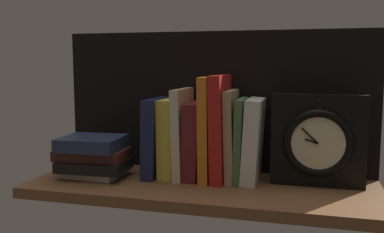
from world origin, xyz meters
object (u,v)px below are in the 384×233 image
Objects in this scene: book_orange_pandolfini at (209,128)px; book_tan_shortstories at (232,135)px; book_red_requiem at (221,128)px; book_green_romantic at (241,140)px; book_navy_bierce at (157,137)px; book_maroon_dawkins at (196,140)px; book_white_catcher at (253,140)px; framed_clock at (318,141)px; book_yellow_seinlanguage at (171,137)px; book_stack_side at (93,156)px; book_cream_twain at (183,133)px.

book_tan_shortstories is at bearing 0.00° from book_orange_pandolfini.
book_orange_pandolfini is at bearing 180.00° from book_tan_shortstories.
book_green_romantic is at bearing 0.00° from book_red_requiem.
book_red_requiem is (16.60, 0.00, 3.02)cm from book_navy_bierce.
book_green_romantic is at bearing 0.00° from book_maroon_dawkins.
framed_clock reaches higher than book_white_catcher.
book_navy_bierce is 10.26cm from book_maroon_dawkins.
book_yellow_seinlanguage is 0.98× the size of book_green_romantic.
book_tan_shortstories is (19.37, 0.00, 1.18)cm from book_navy_bierce.
book_stack_side is (-54.39, -6.78, -5.36)cm from framed_clock.
book_cream_twain is 17.70cm from book_white_catcher.
book_cream_twain is at bearing -180.00° from book_red_requiem.
book_stack_side is at bearing -172.89° from framed_clock.
book_stack_side is (-28.42, -6.85, -7.35)cm from book_orange_pandolfini.
book_maroon_dawkins is (6.50, -0.00, -0.34)cm from book_yellow_seinlanguage.
book_green_romantic is (17.84, 0.00, 0.24)cm from book_yellow_seinlanguage.
book_yellow_seinlanguage is 20.23cm from book_stack_side.
book_orange_pandolfini is (3.42, 0.00, 3.22)cm from book_maroon_dawkins.
book_orange_pandolfini is 0.99× the size of book_red_requiem.
book_white_catcher is at bearing 0.00° from book_cream_twain.
framed_clock is at bearing -0.22° from book_green_romantic.
framed_clock is (39.65, -0.07, 0.84)cm from book_navy_bierce.
book_tan_shortstories reaches higher than book_yellow_seinlanguage.
book_red_requiem reaches higher than book_cream_twain.
book_red_requiem reaches higher than book_yellow_seinlanguage.
framed_clock is at bearing -0.12° from book_cream_twain.
book_cream_twain is at bearing -0.00° from book_yellow_seinlanguage.
book_tan_shortstories is at bearing 0.00° from book_cream_twain.
book_navy_bierce reaches higher than book_stack_side.
framed_clock reaches higher than book_maroon_dawkins.
book_tan_shortstories is 20.28cm from framed_clock.
book_orange_pandolfini is (13.67, 0.00, 2.83)cm from book_navy_bierce.
book_red_requiem is 1.40× the size of book_stack_side.
book_white_catcher is at bearing 0.00° from book_tan_shortstories.
book_red_requiem is (12.85, 0.00, 3.06)cm from book_yellow_seinlanguage.
book_navy_bierce is 0.78× the size of book_orange_pandolfini.
book_maroon_dawkins is 0.86× the size of book_tan_shortstories.
book_white_catcher reaches higher than book_maroon_dawkins.
book_cream_twain is at bearing 180.00° from book_maroon_dawkins.
book_yellow_seinlanguage is at bearing 0.00° from book_navy_bierce.
book_tan_shortstories reaches higher than framed_clock.
book_red_requiem is 3.32cm from book_tan_shortstories.
book_navy_bierce is 1.07× the size of book_stack_side.
book_navy_bierce is at bearing 180.00° from book_white_catcher.
book_yellow_seinlanguage is 10.33cm from book_orange_pandolfini.
book_yellow_seinlanguage is at bearing 180.00° from book_white_catcher.
book_stack_side is at bearing -167.67° from book_red_requiem.
book_yellow_seinlanguage is 1.04× the size of book_maroon_dawkins.
book_white_catcher reaches higher than book_navy_bierce.
framed_clock is (25.97, -0.07, -1.99)cm from book_orange_pandolfini.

